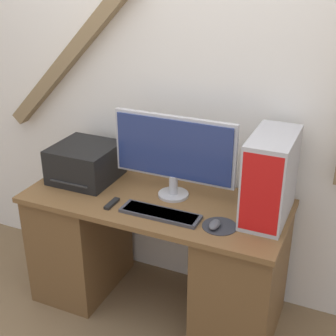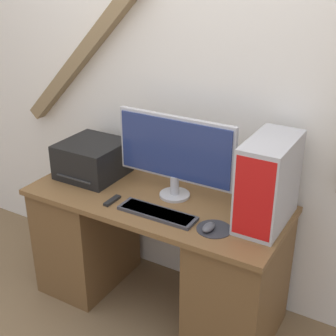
{
  "view_description": "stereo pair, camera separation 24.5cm",
  "coord_description": "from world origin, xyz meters",
  "views": [
    {
      "loc": [
        0.98,
        -1.73,
        1.96
      ],
      "look_at": [
        0.08,
        0.31,
        0.93
      ],
      "focal_mm": 50.0,
      "sensor_mm": 36.0,
      "label": 1
    },
    {
      "loc": [
        1.2,
        -1.62,
        1.96
      ],
      "look_at": [
        0.08,
        0.31,
        0.93
      ],
      "focal_mm": 50.0,
      "sensor_mm": 36.0,
      "label": 2
    }
  ],
  "objects": [
    {
      "name": "keyboard",
      "position": [
        0.1,
        0.16,
        0.74
      ],
      "size": [
        0.42,
        0.12,
        0.02
      ],
      "color": "#3D3D42",
      "rests_on": "desk"
    },
    {
      "name": "remote_control",
      "position": [
        -0.18,
        0.15,
        0.74
      ],
      "size": [
        0.03,
        0.12,
        0.02
      ],
      "color": "black",
      "rests_on": "desk"
    },
    {
      "name": "mouse",
      "position": [
        0.4,
        0.16,
        0.75
      ],
      "size": [
        0.05,
        0.09,
        0.03
      ],
      "color": "#4C4C51",
      "rests_on": "mousepad"
    },
    {
      "name": "desk",
      "position": [
        0.0,
        0.31,
        0.38
      ],
      "size": [
        1.45,
        0.62,
        0.73
      ],
      "color": "brown",
      "rests_on": "ground_plane"
    },
    {
      "name": "monitor",
      "position": [
        0.08,
        0.39,
        1.0
      ],
      "size": [
        0.69,
        0.17,
        0.46
      ],
      "color": "#B7B7BC",
      "rests_on": "desk"
    },
    {
      "name": "mousepad",
      "position": [
        0.41,
        0.18,
        0.73
      ],
      "size": [
        0.17,
        0.17,
        0.0
      ],
      "color": "#2D2D33",
      "rests_on": "desk"
    },
    {
      "name": "printer",
      "position": [
        -0.48,
        0.37,
        0.84
      ],
      "size": [
        0.35,
        0.36,
        0.21
      ],
      "color": "black",
      "rests_on": "desk"
    },
    {
      "name": "computer_tower",
      "position": [
        0.6,
        0.38,
        0.95
      ],
      "size": [
        0.21,
        0.41,
        0.44
      ],
      "color": "#B2B2B7",
      "rests_on": "desk"
    },
    {
      "name": "ground_plane",
      "position": [
        0.0,
        0.0,
        0.0
      ],
      "size": [
        12.0,
        12.0,
        0.0
      ],
      "primitive_type": "plane",
      "color": "brown"
    },
    {
      "name": "wall_back",
      "position": [
        0.0,
        0.67,
        1.36
      ],
      "size": [
        6.4,
        0.13,
        2.77
      ],
      "color": "white",
      "rests_on": "ground_plane"
    }
  ]
}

